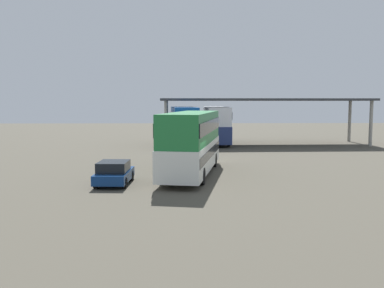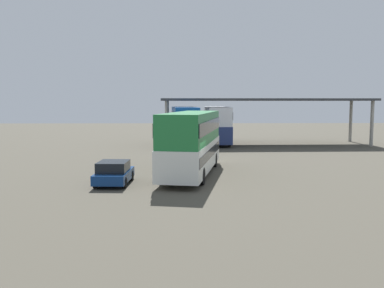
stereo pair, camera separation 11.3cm
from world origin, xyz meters
name	(u,v)px [view 1 (the left image)]	position (x,y,z in m)	size (l,w,h in m)	color
ground_plane	(189,186)	(0.00, 0.00, 0.00)	(140.00, 140.00, 0.00)	#4C473C
double_decker_main	(192,140)	(0.26, 3.70, 2.23)	(4.44, 11.23, 4.06)	silver
parked_hatchback	(114,173)	(-4.31, 0.45, 0.67)	(1.94, 3.72, 1.35)	navy
double_decker_near_canopy	(184,125)	(-0.17, 21.82, 2.29)	(3.11, 10.86, 4.18)	silver
double_decker_mid_row	(216,123)	(3.51, 24.08, 2.29)	(2.51, 10.45, 4.17)	navy
depot_canopy	(264,101)	(8.83, 23.18, 4.82)	(23.18, 7.11, 5.10)	#33353A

